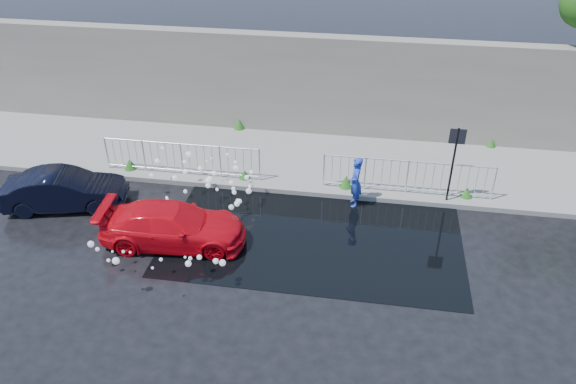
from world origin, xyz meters
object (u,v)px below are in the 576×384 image
at_px(red_car, 173,225).
at_px(person, 356,182).
at_px(dark_car, 64,190).
at_px(sign_post, 455,153).

xyz_separation_m(red_car, person, (4.65, 2.62, 0.22)).
distance_m(dark_car, person, 8.49).
distance_m(red_car, person, 5.35).
bearing_deg(sign_post, red_car, -157.29).
bearing_deg(sign_post, person, -170.45).
relative_size(sign_post, person, 1.60).
height_order(red_car, person, person).
xyz_separation_m(sign_post, dark_car, (-11.06, -1.90, -1.15)).
height_order(sign_post, red_car, sign_post).
bearing_deg(red_car, person, -65.52).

